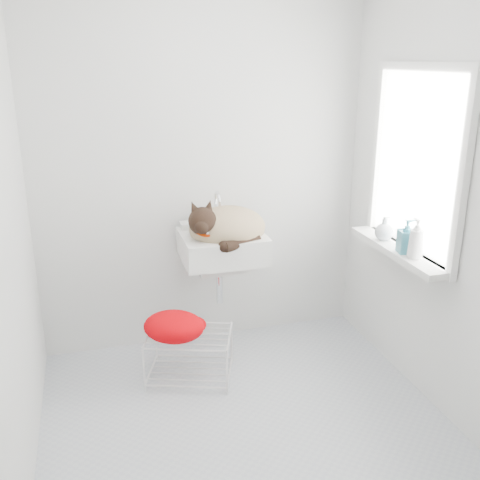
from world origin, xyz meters
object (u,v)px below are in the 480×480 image
object	(u,v)px
sink	(222,234)
bottle_a	(414,258)
bottle_b	(405,253)
cat	(224,228)
bottle_c	(383,240)
wire_rack	(190,356)

from	to	relation	value
sink	bottle_a	world-z (taller)	sink
bottle_a	bottle_b	distance (m)	0.10
cat	bottle_c	bearing A→B (deg)	-25.89
wire_rack	bottle_c	xyz separation A→B (m)	(1.21, -0.14, 0.70)
wire_rack	cat	bearing A→B (deg)	38.56
cat	wire_rack	distance (m)	0.83
cat	bottle_b	size ratio (longest dim) A/B	2.64
sink	bottle_a	bearing A→B (deg)	-38.12
sink	bottle_c	world-z (taller)	sink
wire_rack	bottle_b	bearing A→B (deg)	-17.59
wire_rack	bottle_c	distance (m)	1.41
bottle_c	bottle_b	bearing A→B (deg)	-90.00
bottle_a	bottle_b	bearing A→B (deg)	90.00
bottle_b	wire_rack	bearing A→B (deg)	162.41
wire_rack	bottle_c	size ratio (longest dim) A/B	3.41
cat	bottle_b	distance (m)	1.11
cat	bottle_a	world-z (taller)	cat
sink	bottle_b	world-z (taller)	sink
cat	wire_rack	bearing A→B (deg)	-145.29
bottle_b	bottle_a	bearing A→B (deg)	-90.00
cat	bottle_a	size ratio (longest dim) A/B	2.72
cat	sink	bearing A→B (deg)	115.07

